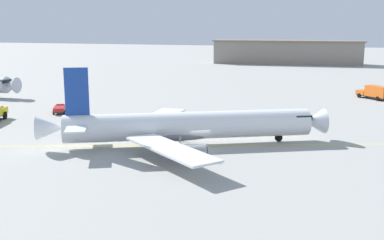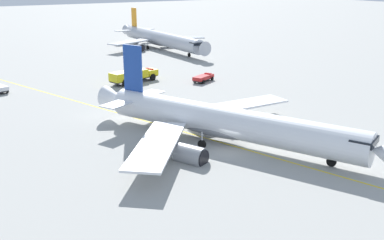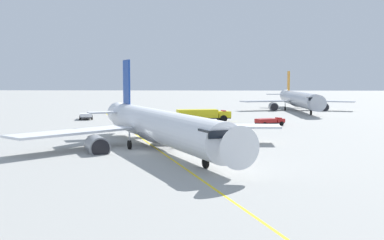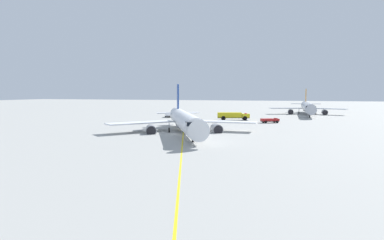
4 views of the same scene
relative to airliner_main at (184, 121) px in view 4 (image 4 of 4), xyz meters
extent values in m
plane|color=#9E9E99|center=(-0.62, -2.55, -2.62)|extent=(600.00, 600.00, 0.00)
cylinder|color=white|center=(0.24, -0.51, 0.21)|extent=(18.24, 33.26, 3.88)
cone|color=white|center=(8.11, -17.41, 0.21)|extent=(4.60, 4.27, 3.68)
cone|color=white|center=(-7.76, 16.66, 0.51)|extent=(4.67, 5.02, 3.29)
cube|color=black|center=(7.18, -15.41, 1.09)|extent=(4.00, 3.57, 0.70)
ellipsoid|color=slate|center=(-0.50, 1.07, -0.85)|extent=(8.46, 12.86, 2.13)
cube|color=#193D93|center=(-6.24, 13.40, 5.38)|extent=(1.57, 3.00, 6.46)
cube|color=white|center=(-3.33, 14.76, 0.99)|extent=(5.52, 4.42, 0.20)
cube|color=white|center=(-9.15, 12.05, 0.99)|extent=(5.52, 4.42, 0.20)
cube|color=white|center=(7.56, 6.96, -0.46)|extent=(15.74, 4.31, 0.28)
cube|color=white|center=(-10.19, -1.30, -0.46)|extent=(13.24, 14.77, 0.28)
cylinder|color=gray|center=(6.68, 3.26, -1.92)|extent=(3.67, 4.20, 2.42)
cylinder|color=black|center=(7.45, 1.63, -1.92)|extent=(1.93, 1.00, 2.05)
cylinder|color=gray|center=(-6.80, -3.02, -1.92)|extent=(3.67, 4.20, 2.42)
cylinder|color=black|center=(-6.04, -4.65, -1.92)|extent=(1.93, 1.00, 2.05)
cylinder|color=#9EA0A5|center=(5.83, -12.53, -1.27)|extent=(0.20, 0.20, 1.60)
cylinder|color=black|center=(5.83, -12.53, -2.07)|extent=(0.74, 1.12, 1.10)
cylinder|color=#9EA0A5|center=(2.53, 2.48, -1.27)|extent=(0.20, 0.20, 1.60)
cylinder|color=black|center=(2.53, 2.48, -2.07)|extent=(0.74, 1.12, 1.10)
cylinder|color=#9EA0A5|center=(-3.52, -0.34, -1.27)|extent=(0.20, 0.20, 1.60)
cylinder|color=black|center=(-3.52, -0.34, -2.07)|extent=(0.74, 1.12, 1.10)
cylinder|color=#B2B7C1|center=(29.02, 72.02, 0.50)|extent=(4.36, 39.96, 3.84)
cone|color=#B2B7C1|center=(29.30, 50.86, 0.50)|extent=(3.69, 3.05, 3.65)
cone|color=#B2B7C1|center=(28.74, 93.48, 0.80)|extent=(3.32, 4.04, 3.27)
cube|color=black|center=(29.27, 53.06, 1.36)|extent=(3.30, 2.44, 0.70)
ellipsoid|color=slate|center=(28.99, 74.01, -0.56)|extent=(3.64, 14.41, 2.11)
cube|color=orange|center=(28.79, 89.58, 5.26)|extent=(0.28, 3.20, 5.68)
cube|color=#B2B7C1|center=(32.42, 89.63, 1.27)|extent=(5.75, 2.67, 0.20)
cube|color=#B2B7C1|center=(25.17, 89.53, 1.27)|extent=(5.75, 2.67, 0.20)
cube|color=#B2B7C1|center=(37.56, 74.94, -0.17)|extent=(13.93, 8.43, 0.28)
cube|color=#B2B7C1|center=(20.41, 74.71, -0.17)|extent=(13.90, 8.72, 0.28)
cylinder|color=gray|center=(35.59, 72.90, -1.58)|extent=(2.36, 3.26, 2.32)
cylinder|color=black|center=(35.61, 71.24, -1.58)|extent=(1.97, 0.18, 1.97)
cylinder|color=gray|center=(22.43, 72.73, -1.58)|extent=(2.36, 3.26, 2.32)
cylinder|color=black|center=(22.45, 71.07, -1.58)|extent=(1.97, 0.18, 1.97)
cylinder|color=#9EA0A5|center=(29.22, 56.85, -1.12)|extent=(0.20, 0.20, 1.89)
cylinder|color=black|center=(29.22, 56.85, -2.07)|extent=(0.31, 1.10, 1.10)
cylinder|color=#9EA0A5|center=(32.32, 74.06, -1.12)|extent=(0.20, 0.20, 1.89)
cylinder|color=black|center=(32.32, 74.06, -2.07)|extent=(0.31, 1.10, 1.10)
cylinder|color=#9EA0A5|center=(25.67, 73.97, -1.12)|extent=(0.20, 0.20, 1.89)
cylinder|color=black|center=(25.67, 73.97, -2.07)|extent=(0.31, 1.10, 1.10)
cube|color=#232326|center=(-20.18, 43.17, -2.12)|extent=(3.35, 5.70, 0.20)
cube|color=white|center=(-20.66, 44.98, -1.74)|extent=(2.74, 2.17, 0.55)
cube|color=black|center=(-20.84, 45.66, -1.66)|extent=(1.98, 0.59, 0.31)
cube|color=white|center=(-19.95, 42.30, -1.67)|extent=(3.24, 4.04, 0.70)
cylinder|color=black|center=(-21.82, 44.68, -2.22)|extent=(0.47, 0.84, 0.80)
cylinder|color=black|center=(-19.49, 45.29, -2.22)|extent=(0.47, 0.84, 0.80)
cylinder|color=black|center=(-20.91, 41.21, -2.22)|extent=(0.47, 0.84, 0.80)
cylinder|color=black|center=(-18.58, 41.83, -2.22)|extent=(0.47, 0.84, 0.80)
cube|color=#232326|center=(4.62, 37.28, -1.82)|extent=(10.68, 4.85, 0.20)
cube|color=yellow|center=(8.51, 38.26, -1.12)|extent=(3.01, 3.29, 1.20)
cube|color=black|center=(9.58, 38.53, -0.94)|extent=(0.65, 2.29, 0.67)
cube|color=yellow|center=(3.36, 36.96, -0.92)|extent=(8.26, 4.62, 1.60)
cube|color=red|center=(8.51, 38.26, -0.42)|extent=(1.06, 2.04, 0.16)
cylinder|color=black|center=(7.82, 39.52, -1.92)|extent=(1.43, 0.61, 1.40)
cylinder|color=black|center=(8.50, 36.82, -1.92)|extent=(1.43, 0.61, 1.40)
cylinder|color=black|center=(1.05, 37.81, -1.92)|extent=(1.43, 0.61, 1.40)
cylinder|color=black|center=(1.74, 35.11, -1.92)|extent=(1.43, 0.61, 1.40)
cube|color=#232326|center=(16.75, 30.71, -2.14)|extent=(5.51, 3.87, 0.20)
cube|color=red|center=(18.42, 31.54, -1.71)|extent=(2.31, 2.47, 0.65)
cube|color=black|center=(19.04, 31.85, -1.61)|extent=(0.81, 1.52, 0.36)
cube|color=red|center=(15.95, 30.31, -1.69)|extent=(4.03, 3.34, 0.70)
cube|color=red|center=(18.42, 31.54, -1.29)|extent=(1.15, 1.50, 0.16)
cylinder|color=black|center=(17.98, 32.42, -2.24)|extent=(0.81, 0.59, 0.76)
cylinder|color=black|center=(18.86, 30.66, -2.24)|extent=(0.81, 0.59, 0.76)
cylinder|color=black|center=(14.79, 30.83, -2.24)|extent=(0.81, 0.59, 0.76)
cylinder|color=black|center=(15.67, 29.07, -2.24)|extent=(0.81, 0.59, 0.76)
cube|color=yellow|center=(1.13, -4.21, -2.61)|extent=(43.15, 132.66, 0.01)
camera|label=1|loc=(-62.68, -19.49, 14.44)|focal=44.44mm
camera|label=2|loc=(-32.01, -44.47, 17.78)|focal=42.66mm
camera|label=3|loc=(6.60, -58.80, 5.85)|focal=46.19mm
camera|label=4|loc=(23.25, -69.97, 6.49)|focal=30.88mm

